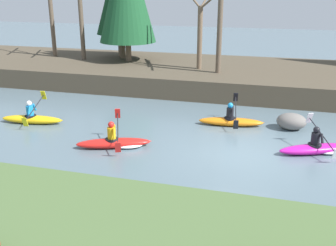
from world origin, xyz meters
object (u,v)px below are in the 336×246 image
Objects in this scene: kayaker_trailing at (117,142)px; boulder_midstream at (291,121)px; kayaker_middle at (231,121)px; kayaker_far_back at (32,118)px; kayaker_lead at (319,148)px.

boulder_midstream is at bearing 9.03° from kayaker_trailing.
kayaker_middle is 8.55m from kayaker_far_back.
kayaker_far_back is 2.33× the size of boulder_midstream.
kayaker_trailing is (-3.77, -3.52, -0.02)m from kayaker_middle.
kayaker_lead is 7.24m from kayaker_trailing.
kayaker_middle is 2.33× the size of boulder_midstream.
boulder_midstream is at bearing 86.25° from kayaker_lead.
boulder_midstream is at bearing -2.42° from kayaker_middle.
kayaker_lead is at bearing -10.77° from kayaker_trailing.
kayaker_far_back is at bearing 139.33° from kayaker_trailing.
boulder_midstream is at bearing 3.80° from kayaker_far_back.
kayaker_trailing is 0.98× the size of kayaker_far_back.
kayaker_far_back is at bearing -174.03° from kayaker_middle.
kayaker_lead is at bearing -39.84° from kayaker_middle.
kayaker_lead is 3.94m from kayaker_middle.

